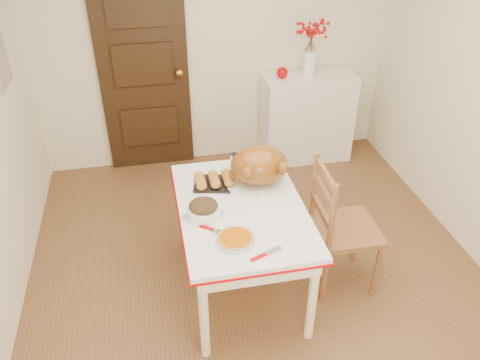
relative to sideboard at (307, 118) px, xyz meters
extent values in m
cube|color=brown|center=(-0.91, -1.78, -0.46)|extent=(3.50, 4.00, 0.00)
cube|color=beige|center=(-0.91, 0.22, 0.79)|extent=(3.50, 0.00, 2.50)
cube|color=black|center=(-1.61, 0.19, 0.57)|extent=(0.85, 0.06, 2.06)
cube|color=silver|center=(0.00, 0.00, 0.00)|extent=(0.92, 0.41, 0.92)
sphere|color=#BE0004|center=(-0.29, 0.00, 0.51)|extent=(0.11, 0.11, 0.11)
cylinder|color=#B25202|center=(-1.17, -2.11, 0.32)|extent=(0.26, 0.26, 0.05)
cylinder|color=white|center=(-1.01, -1.26, 0.35)|extent=(0.08, 0.08, 0.11)
camera|label=1|loc=(-1.60, -4.31, 2.23)|focal=36.02mm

